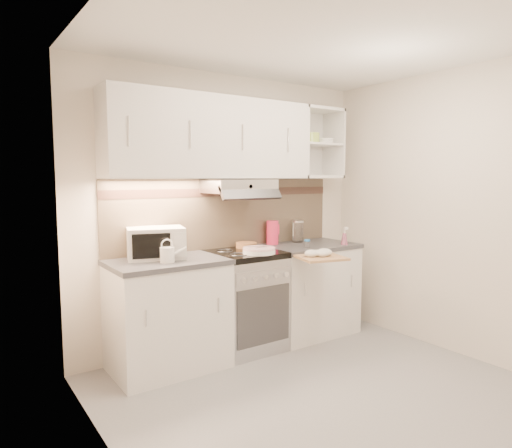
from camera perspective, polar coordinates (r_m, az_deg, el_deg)
name	(u,v)px	position (r m, az deg, el deg)	size (l,w,h in m)	color
ground	(329,395)	(3.54, 9.10, -20.38)	(3.00, 3.00, 0.00)	gray
room_shell	(299,168)	(3.45, 5.34, 6.95)	(3.04, 2.84, 2.52)	silver
base_cabinet_left	(168,317)	(3.85, -10.95, -11.31)	(0.90, 0.60, 0.86)	white
worktop_left	(167,262)	(3.74, -11.09, -4.71)	(0.92, 0.62, 0.04)	#47474C
base_cabinet_right	(308,291)	(4.63, 6.47, -8.28)	(0.90, 0.60, 0.86)	white
worktop_right	(308,246)	(4.54, 6.54, -2.77)	(0.92, 0.62, 0.04)	#47474C
electric_range	(245,300)	(4.19, -1.39, -9.49)	(0.60, 0.60, 0.90)	#B7B7BC
microwave	(156,243)	(3.81, -12.42, -2.31)	(0.52, 0.45, 0.25)	silver
watering_can	(168,254)	(3.61, -10.94, -3.69)	(0.22, 0.11, 0.19)	white
plate_stack	(259,250)	(3.96, 0.38, -3.32)	(0.28, 0.28, 0.06)	white
bread_loaf	(246,245)	(4.29, -1.21, -2.65)	(0.20, 0.20, 0.05)	#A9754B
pink_pitcher	(273,232)	(4.50, 2.09, -1.05)	(0.13, 0.12, 0.23)	#E82953
glass_jar	(298,231)	(4.67, 5.25, -0.89)	(0.12, 0.12, 0.22)	white
spice_jar	(307,244)	(4.30, 6.42, -2.44)	(0.05, 0.05, 0.08)	silver
spray_bottle	(344,237)	(4.56, 10.99, -1.64)	(0.07, 0.07, 0.18)	pink
cutting_board	(321,258)	(3.97, 8.11, -4.18)	(0.38, 0.34, 0.02)	tan
dish_towel	(315,252)	(3.99, 7.38, -3.52)	(0.24, 0.20, 0.06)	silver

